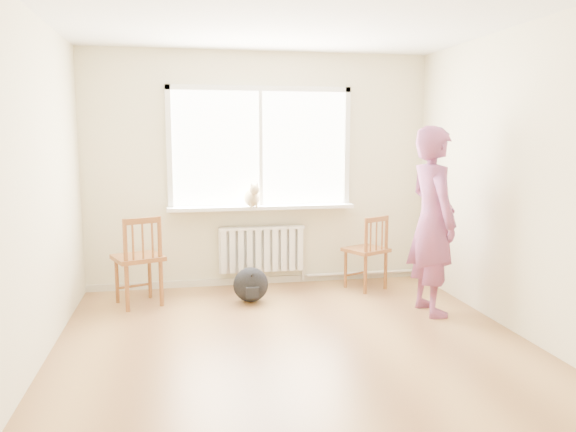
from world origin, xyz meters
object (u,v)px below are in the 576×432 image
chair_right (369,252)px  person (433,221)px  chair_left (140,261)px  cat (252,197)px  backpack (251,285)px

chair_right → person: size_ratio=0.46×
chair_left → cat: size_ratio=2.22×
cat → backpack: (-0.09, -0.53, -0.88)m
chair_left → cat: bearing=178.5°
cat → backpack: cat is taller
chair_left → backpack: bearing=154.2°
chair_left → chair_right: (2.52, 0.15, -0.04)m
chair_left → person: 2.98m
chair_left → cat: cat is taller
person → backpack: bearing=65.3°
chair_left → chair_right: chair_left is taller
chair_right → backpack: bearing=-16.4°
chair_right → person: 1.09m
chair_left → backpack: (1.14, -0.08, -0.29)m
backpack → chair_right: bearing=9.6°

